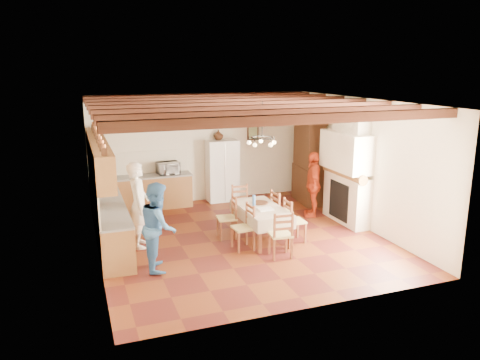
# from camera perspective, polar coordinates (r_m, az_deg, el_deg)

# --- Properties ---
(floor) EXTENTS (6.00, 6.50, 0.02)m
(floor) POSITION_cam_1_polar(r_m,az_deg,el_deg) (10.41, 0.04, -7.17)
(floor) COLOR #4F1A14
(floor) RESTS_ON ground
(ceiling) EXTENTS (6.00, 6.50, 0.02)m
(ceiling) POSITION_cam_1_polar(r_m,az_deg,el_deg) (9.75, 0.05, 9.65)
(ceiling) COLOR white
(ceiling) RESTS_ON ground
(wall_back) EXTENTS (6.00, 0.02, 3.00)m
(wall_back) POSITION_cam_1_polar(r_m,az_deg,el_deg) (13.03, -4.86, 3.94)
(wall_back) COLOR #F3EBC9
(wall_back) RESTS_ON ground
(wall_front) EXTENTS (6.00, 0.02, 3.00)m
(wall_front) POSITION_cam_1_polar(r_m,az_deg,el_deg) (7.11, 9.07, -4.52)
(wall_front) COLOR #F3EBC9
(wall_front) RESTS_ON ground
(wall_left) EXTENTS (0.02, 6.50, 3.00)m
(wall_left) POSITION_cam_1_polar(r_m,az_deg,el_deg) (9.41, -17.45, -0.46)
(wall_left) COLOR #F3EBC9
(wall_left) RESTS_ON ground
(wall_right) EXTENTS (0.02, 6.50, 3.00)m
(wall_right) POSITION_cam_1_polar(r_m,az_deg,el_deg) (11.34, 14.51, 2.08)
(wall_right) COLOR #F3EBC9
(wall_right) RESTS_ON ground
(ceiling_beams) EXTENTS (6.00, 6.30, 0.16)m
(ceiling_beams) POSITION_cam_1_polar(r_m,az_deg,el_deg) (9.76, 0.05, 9.06)
(ceiling_beams) COLOR #37170F
(ceiling_beams) RESTS_ON ground
(lower_cabinets_left) EXTENTS (0.60, 4.30, 0.86)m
(lower_cabinets_left) POSITION_cam_1_polar(r_m,az_deg,el_deg) (10.73, -15.67, -4.57)
(lower_cabinets_left) COLOR brown
(lower_cabinets_left) RESTS_ON ground
(lower_cabinets_back) EXTENTS (2.30, 0.60, 0.86)m
(lower_cabinets_back) POSITION_cam_1_polar(r_m,az_deg,el_deg) (12.66, -11.18, -1.53)
(lower_cabinets_back) COLOR brown
(lower_cabinets_back) RESTS_ON ground
(countertop_left) EXTENTS (0.62, 4.30, 0.04)m
(countertop_left) POSITION_cam_1_polar(r_m,az_deg,el_deg) (10.60, -15.83, -2.26)
(countertop_left) COLOR slate
(countertop_left) RESTS_ON lower_cabinets_left
(countertop_back) EXTENTS (2.34, 0.62, 0.04)m
(countertop_back) POSITION_cam_1_polar(r_m,az_deg,el_deg) (12.55, -11.27, 0.45)
(countertop_back) COLOR slate
(countertop_back) RESTS_ON lower_cabinets_back
(backsplash_left) EXTENTS (0.03, 4.30, 0.60)m
(backsplash_left) POSITION_cam_1_polar(r_m,az_deg,el_deg) (10.50, -17.49, -0.71)
(backsplash_left) COLOR beige
(backsplash_left) RESTS_ON ground
(backsplash_back) EXTENTS (2.30, 0.03, 0.60)m
(backsplash_back) POSITION_cam_1_polar(r_m,az_deg,el_deg) (12.76, -11.54, 2.13)
(backsplash_back) COLOR beige
(backsplash_back) RESTS_ON ground
(upper_cabinets) EXTENTS (0.35, 4.20, 0.70)m
(upper_cabinets) POSITION_cam_1_polar(r_m,az_deg,el_deg) (10.38, -16.86, 2.84)
(upper_cabinets) COLOR brown
(upper_cabinets) RESTS_ON ground
(fireplace) EXTENTS (0.56, 1.60, 2.80)m
(fireplace) POSITION_cam_1_polar(r_m,az_deg,el_deg) (11.36, 12.71, 1.69)
(fireplace) COLOR #EFE1C4
(fireplace) RESTS_ON ground
(wall_picture) EXTENTS (0.34, 0.03, 0.42)m
(wall_picture) POSITION_cam_1_polar(r_m,az_deg,el_deg) (13.43, 1.58, 5.79)
(wall_picture) COLOR black
(wall_picture) RESTS_ON ground
(refrigerator) EXTENTS (0.87, 0.72, 1.72)m
(refrigerator) POSITION_cam_1_polar(r_m,az_deg,el_deg) (13.15, -2.31, 1.23)
(refrigerator) COLOR white
(refrigerator) RESTS_ON floor
(hutch) EXTENTS (0.65, 1.29, 2.26)m
(hutch) POSITION_cam_1_polar(r_m,az_deg,el_deg) (13.02, 8.35, 2.17)
(hutch) COLOR #3C2511
(hutch) RESTS_ON floor
(dining_table) EXTENTS (0.87, 1.67, 0.73)m
(dining_table) POSITION_cam_1_polar(r_m,az_deg,el_deg) (10.18, 2.59, -3.76)
(dining_table) COLOR beige
(dining_table) RESTS_ON floor
(chandelier) EXTENTS (0.47, 0.47, 0.03)m
(chandelier) POSITION_cam_1_polar(r_m,az_deg,el_deg) (9.82, 2.69, 5.20)
(chandelier) COLOR black
(chandelier) RESTS_ON ground
(chair_left_near) EXTENTS (0.43, 0.44, 0.96)m
(chair_left_near) POSITION_cam_1_polar(r_m,az_deg,el_deg) (9.67, 0.34, -5.75)
(chair_left_near) COLOR brown
(chair_left_near) RESTS_ON floor
(chair_left_far) EXTENTS (0.44, 0.46, 0.96)m
(chair_left_far) POSITION_cam_1_polar(r_m,az_deg,el_deg) (10.28, -1.64, -4.55)
(chair_left_far) COLOR brown
(chair_left_far) RESTS_ON floor
(chair_right_near) EXTENTS (0.40, 0.42, 0.96)m
(chair_right_near) POSITION_cam_1_polar(r_m,az_deg,el_deg) (10.15, 6.68, -4.89)
(chair_right_near) COLOR brown
(chair_right_near) RESTS_ON floor
(chair_right_far) EXTENTS (0.44, 0.46, 0.96)m
(chair_right_far) POSITION_cam_1_polar(r_m,az_deg,el_deg) (10.77, 5.07, -3.74)
(chair_right_far) COLOR brown
(chair_right_far) RESTS_ON floor
(chair_end_near) EXTENTS (0.46, 0.45, 0.96)m
(chair_end_near) POSITION_cam_1_polar(r_m,az_deg,el_deg) (9.33, 4.97, -6.54)
(chair_end_near) COLOR brown
(chair_end_near) RESTS_ON floor
(chair_end_far) EXTENTS (0.46, 0.45, 0.96)m
(chair_end_far) POSITION_cam_1_polar(r_m,az_deg,el_deg) (11.11, 0.16, -3.14)
(chair_end_far) COLOR brown
(chair_end_far) RESTS_ON floor
(person_man) EXTENTS (0.53, 0.72, 1.82)m
(person_man) POSITION_cam_1_polar(r_m,az_deg,el_deg) (9.91, -12.24, -2.97)
(person_man) COLOR white
(person_man) RESTS_ON floor
(person_woman_blue) EXTENTS (0.73, 0.88, 1.66)m
(person_woman_blue) POSITION_cam_1_polar(r_m,az_deg,el_deg) (8.80, -9.91, -5.57)
(person_woman_blue) COLOR teal
(person_woman_blue) RESTS_ON floor
(person_woman_red) EXTENTS (0.77, 1.05, 1.65)m
(person_woman_red) POSITION_cam_1_polar(r_m,az_deg,el_deg) (11.85, 8.89, -0.51)
(person_woman_red) COLOR #BB3617
(person_woman_red) RESTS_ON floor
(microwave) EXTENTS (0.62, 0.46, 0.32)m
(microwave) POSITION_cam_1_polar(r_m,az_deg,el_deg) (12.60, -8.77, 1.45)
(microwave) COLOR silver
(microwave) RESTS_ON countertop_back
(fridge_vase) EXTENTS (0.27, 0.27, 0.28)m
(fridge_vase) POSITION_cam_1_polar(r_m,az_deg,el_deg) (12.95, -2.65, 5.53)
(fridge_vase) COLOR #3C2511
(fridge_vase) RESTS_ON refrigerator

